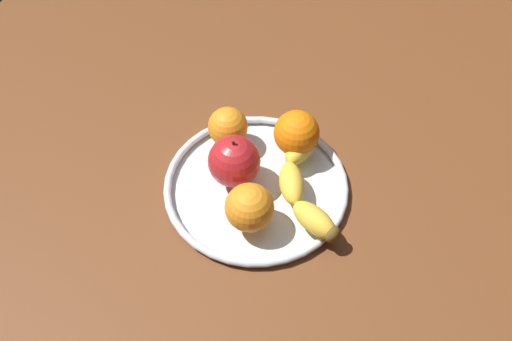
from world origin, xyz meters
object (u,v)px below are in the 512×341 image
orange_back_right (249,207)px  orange_front_right (228,127)px  orange_front_left (297,133)px  fruit_bowl (256,185)px  apple (234,162)px  banana (303,184)px

orange_back_right → orange_front_right: orange_back_right is taller
orange_front_left → orange_front_right: (1.36, -11.12, -0.43)cm
fruit_bowl → apple: (0.08, -3.46, 4.95)cm
orange_back_right → orange_front_left: 16.06cm
orange_front_left → orange_front_right: 11.21cm
banana → orange_front_left: orange_front_left is taller
orange_back_right → orange_front_right: 16.41cm
banana → orange_front_left: 9.01cm
apple → orange_front_right: bearing=-155.2°
fruit_bowl → orange_back_right: (7.19, 1.08, 4.50)cm
fruit_bowl → banana: 7.93cm
apple → orange_front_right: (-7.27, -3.36, -0.78)cm
fruit_bowl → apple: apple is taller
orange_back_right → orange_front_left: size_ratio=0.98×
banana → apple: (0.38, -10.89, 2.18)cm
apple → orange_front_right: 8.04cm
orange_back_right → banana: bearing=139.7°
banana → orange_back_right: bearing=-61.3°
orange_back_right → orange_front_right: size_ratio=1.10×
apple → orange_front_left: bearing=138.0°
banana → orange_front_right: (-6.89, -14.25, 1.39)cm
orange_front_left → orange_front_right: orange_front_left is taller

